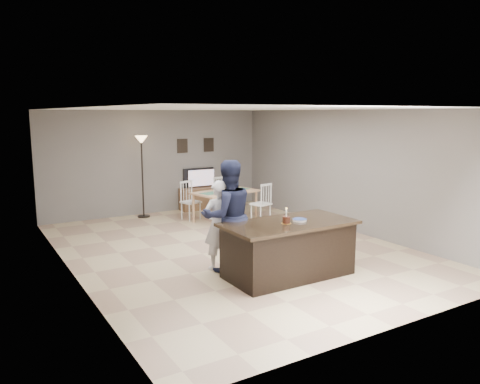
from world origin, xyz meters
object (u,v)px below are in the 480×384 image
tv_console (202,198)px  television (200,178)px  kitchen_island (288,249)px  plate_stack (300,220)px  floor_lamp (142,154)px  dining_table (225,196)px  woman (219,225)px  man (228,216)px  birthday_cake (286,220)px

tv_console → television: 0.57m
television → kitchen_island: bearing=78.0°
plate_stack → floor_lamp: bearing=97.4°
dining_table → kitchen_island: bearing=-117.5°
plate_stack → floor_lamp: size_ratio=0.11×
woman → dining_table: woman is taller
television → plate_stack: size_ratio=3.94×
tv_console → dining_table: dining_table is taller
kitchen_island → dining_table: size_ratio=1.05×
plate_stack → kitchen_island: bearing=166.8°
woman → television: bearing=-111.5°
dining_table → man: bearing=-131.1°
kitchen_island → floor_lamp: 5.56m
tv_console → dining_table: (-0.13, -1.59, 0.31)m
woman → man: (0.10, -0.15, 0.17)m
television → dining_table: bearing=85.4°
plate_stack → floor_lamp: 5.55m
kitchen_island → tv_console: (1.20, 5.57, -0.15)m
television → woman: bearing=67.1°
woman → birthday_cake: size_ratio=6.04×
woman → plate_stack: size_ratio=6.57×
dining_table → floor_lamp: (-1.59, 1.43, 0.99)m
kitchen_island → dining_table: dining_table is taller
man → plate_stack: bearing=146.6°
television → plate_stack: bearing=79.9°
kitchen_island → television: size_ratio=2.35×
kitchen_island → man: man is taller
woman → birthday_cake: bearing=128.2°
tv_console → birthday_cake: size_ratio=4.75×
kitchen_island → floor_lamp: floor_lamp is taller
birthday_cake → floor_lamp: bearing=94.4°
television → birthday_cake: birthday_cake is taller
kitchen_island → woman: woman is taller
birthday_cake → floor_lamp: 5.53m
plate_stack → man: bearing=138.8°
television → man: 5.26m
television → birthday_cake: (-1.30, -5.70, 0.10)m
woman → dining_table: (1.87, 3.10, -0.15)m
tv_console → man: man is taller
kitchen_island → television: television is taller
television → woman: 5.16m
dining_table → floor_lamp: floor_lamp is taller
tv_console → woman: size_ratio=0.79×
dining_table → floor_lamp: 2.36m
floor_lamp → dining_table: bearing=-42.0°
kitchen_island → woman: bearing=132.4°
birthday_cake → plate_stack: (0.28, 0.02, -0.04)m
man → floor_lamp: (0.18, 4.68, 0.67)m
tv_console → television: size_ratio=1.31×
television → floor_lamp: 1.89m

